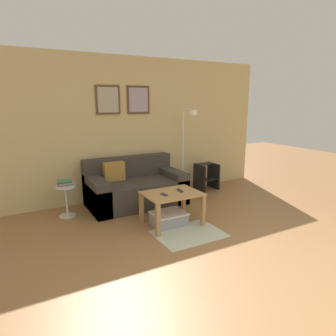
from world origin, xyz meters
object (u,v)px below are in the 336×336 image
(book_stack, at_px, (65,183))
(step_stool, at_px, (206,176))
(floor_lamp, at_px, (187,144))
(coffee_table, at_px, (172,199))
(side_table, at_px, (66,199))
(cell_phone, at_px, (164,195))
(storage_bin, at_px, (169,218))
(remote_control, at_px, (180,190))
(couch, at_px, (135,188))

(book_stack, xyz_separation_m, step_stool, (2.81, 0.17, -0.26))
(floor_lamp, bearing_deg, coffee_table, -130.44)
(side_table, bearing_deg, cell_phone, -43.73)
(floor_lamp, distance_m, side_table, 2.38)
(coffee_table, height_order, book_stack, book_stack)
(storage_bin, distance_m, remote_control, 0.44)
(coffee_table, bearing_deg, couch, 96.10)
(storage_bin, relative_size, remote_control, 3.22)
(coffee_table, height_order, remote_control, remote_control)
(storage_bin, bearing_deg, cell_phone, -160.31)
(cell_phone, bearing_deg, remote_control, 8.30)
(floor_lamp, relative_size, cell_phone, 11.55)
(coffee_table, relative_size, remote_control, 5.37)
(storage_bin, distance_m, step_stool, 2.00)
(couch, xyz_separation_m, step_stool, (1.64, 0.14, -0.00))
(storage_bin, distance_m, side_table, 1.64)
(storage_bin, xyz_separation_m, floor_lamp, (1.04, 1.16, 0.88))
(coffee_table, bearing_deg, floor_lamp, 49.56)
(couch, distance_m, cell_phone, 1.14)
(coffee_table, distance_m, step_stool, 1.97)
(coffee_table, height_order, side_table, side_table)
(couch, height_order, side_table, couch)
(book_stack, height_order, cell_phone, book_stack)
(coffee_table, distance_m, remote_control, 0.19)
(side_table, bearing_deg, couch, 1.62)
(coffee_table, height_order, floor_lamp, floor_lamp)
(coffee_table, distance_m, storage_bin, 0.29)
(cell_phone, bearing_deg, floor_lamp, 45.98)
(couch, bearing_deg, floor_lamp, 3.77)
(book_stack, height_order, step_stool, book_stack)
(floor_lamp, bearing_deg, storage_bin, -131.96)
(floor_lamp, height_order, remote_control, floor_lamp)
(coffee_table, distance_m, book_stack, 1.68)
(book_stack, bearing_deg, step_stool, 3.48)
(couch, height_order, cell_phone, couch)
(side_table, bearing_deg, book_stack, 137.30)
(cell_phone, bearing_deg, coffee_table, 9.61)
(remote_control, bearing_deg, storage_bin, -166.99)
(book_stack, bearing_deg, couch, 1.39)
(couch, relative_size, cell_phone, 11.67)
(storage_bin, bearing_deg, floor_lamp, 48.04)
(couch, relative_size, floor_lamp, 1.01)
(step_stool, bearing_deg, floor_lamp, -172.51)
(storage_bin, bearing_deg, book_stack, 139.47)
(side_table, relative_size, step_stool, 0.93)
(side_table, distance_m, remote_control, 1.78)
(cell_phone, height_order, step_stool, step_stool)
(floor_lamp, height_order, side_table, floor_lamp)
(floor_lamp, bearing_deg, book_stack, -177.44)
(couch, height_order, book_stack, couch)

